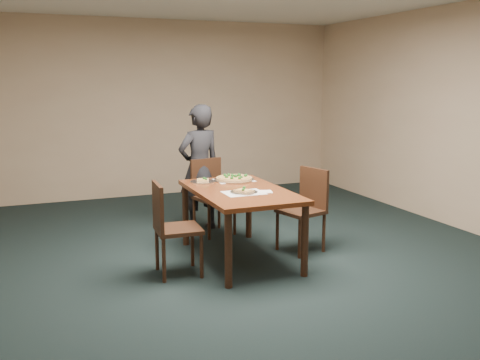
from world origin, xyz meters
name	(u,v)px	position (x,y,z in m)	size (l,w,h in m)	color
ground	(261,274)	(0.00, 0.00, 0.00)	(8.00, 8.00, 0.00)	black
room_shell	(262,94)	(0.00, 0.00, 1.74)	(8.00, 8.00, 8.00)	tan
dining_table	(240,198)	(-0.02, 0.48, 0.66)	(0.90, 1.50, 0.75)	#562511
chair_far	(211,191)	(0.02, 1.55, 0.52)	(0.50, 0.50, 0.91)	black
chair_left	(170,223)	(-0.82, 0.30, 0.52)	(0.44, 0.44, 0.91)	black
chair_right	(306,204)	(0.77, 0.51, 0.52)	(0.51, 0.51, 0.91)	black
diner	(199,168)	(-0.07, 1.73, 0.78)	(0.57, 0.38, 1.57)	black
placemat_main	(234,180)	(0.10, 0.98, 0.75)	(0.42, 0.32, 0.00)	white
placemat_near	(244,193)	(-0.05, 0.32, 0.75)	(0.40, 0.30, 0.00)	white
pizza_pan	(234,178)	(0.10, 0.98, 0.77)	(0.45, 0.45, 0.07)	silver
slice_plate_near	(244,192)	(-0.05, 0.32, 0.76)	(0.28, 0.28, 0.06)	silver
slice_plate_far	(203,181)	(-0.25, 1.01, 0.76)	(0.28, 0.28, 0.06)	silver
napkin	(265,192)	(0.17, 0.28, 0.75)	(0.14, 0.14, 0.01)	white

